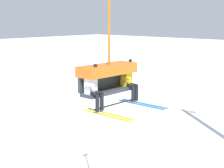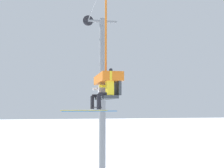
# 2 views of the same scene
# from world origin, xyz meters

# --- Properties ---
(chairlift_chair) EXTENTS (1.98, 0.74, 4.77)m
(chairlift_chair) POSITION_xyz_m (-1.46, -0.73, 5.52)
(chairlift_chair) COLOR #33383D
(skier_white) EXTENTS (0.48, 1.70, 1.34)m
(skier_white) POSITION_xyz_m (-2.24, -0.94, 5.18)
(skier_white) COLOR silver
(skier_yellow) EXTENTS (0.48, 1.70, 1.34)m
(skier_yellow) POSITION_xyz_m (-0.68, -0.94, 5.18)
(skier_yellow) COLOR yellow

